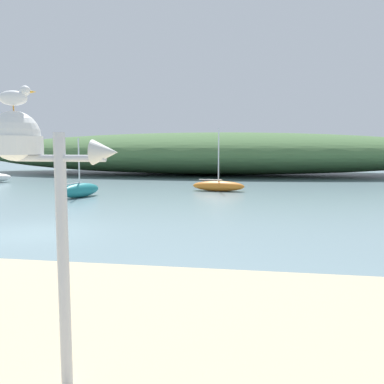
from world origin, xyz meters
name	(u,v)px	position (x,y,z in m)	size (l,w,h in m)	color
ground_plane	(29,234)	(0.00, 0.00, 0.00)	(120.00, 120.00, 0.00)	gray
distant_hill	(209,153)	(1.93, 30.55, 2.10)	(50.45, 15.45, 4.20)	#476B3D
mast_structure	(29,159)	(4.88, -7.99, 2.59)	(1.37, 0.55, 2.88)	silver
seagull_on_radar	(15,96)	(4.74, -7.98, 3.23)	(0.36, 0.23, 0.25)	orange
sailboat_outer_mooring	(80,190)	(-2.53, 9.32, 0.40)	(1.71, 2.97, 3.21)	teal
sailboat_centre_water	(218,186)	(4.59, 13.77, 0.34)	(3.34, 1.28, 3.88)	orange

